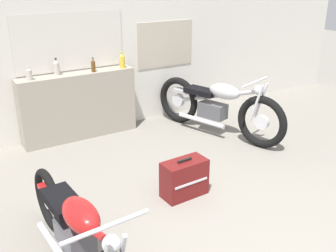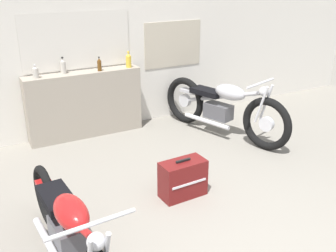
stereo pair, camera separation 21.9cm
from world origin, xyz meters
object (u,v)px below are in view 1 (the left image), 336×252
(bottle_left_center, at_px, (57,68))
(motorcycle_red, at_px, (77,230))
(bottle_right_center, at_px, (122,61))
(hard_case_darkred, at_px, (184,178))
(bottle_leftmost, at_px, (29,74))
(bottle_center, at_px, (93,66))
(motorcycle_silver, at_px, (217,106))

(bottle_left_center, distance_m, motorcycle_red, 2.88)
(bottle_right_center, height_order, motorcycle_red, bottle_right_center)
(motorcycle_red, bearing_deg, hard_case_darkred, 20.21)
(bottle_leftmost, distance_m, motorcycle_red, 2.73)
(bottle_left_center, distance_m, bottle_right_center, 0.95)
(bottle_leftmost, height_order, bottle_left_center, bottle_left_center)
(bottle_left_center, distance_m, bottle_center, 0.50)
(bottle_left_center, bearing_deg, bottle_right_center, -5.39)
(bottle_right_center, xyz_separation_m, motorcycle_red, (-1.67, -2.61, -0.68))
(bottle_leftmost, bearing_deg, motorcycle_silver, -20.74)
(bottle_leftmost, height_order, motorcycle_red, bottle_leftmost)
(motorcycle_red, xyz_separation_m, hard_case_darkred, (1.38, 0.51, -0.18))
(motorcycle_red, bearing_deg, motorcycle_silver, 31.89)
(bottle_leftmost, bearing_deg, bottle_center, -1.32)
(bottle_leftmost, relative_size, motorcycle_red, 0.09)
(motorcycle_silver, bearing_deg, hard_case_darkred, -138.81)
(hard_case_darkred, bearing_deg, bottle_left_center, 106.53)
(bottle_center, xyz_separation_m, motorcycle_silver, (1.54, -0.90, -0.62))
(motorcycle_silver, height_order, hard_case_darkred, motorcycle_silver)
(bottle_center, distance_m, bottle_right_center, 0.45)
(bottle_right_center, xyz_separation_m, motorcycle_silver, (1.09, -0.90, -0.63))
(bottle_leftmost, distance_m, bottle_left_center, 0.40)
(bottle_leftmost, relative_size, bottle_right_center, 0.78)
(bottle_leftmost, bearing_deg, bottle_right_center, -0.77)
(bottle_leftmost, relative_size, motorcycle_silver, 0.09)
(bottle_center, bearing_deg, motorcycle_red, -115.01)
(bottle_leftmost, bearing_deg, bottle_left_center, 10.44)
(bottle_center, relative_size, motorcycle_red, 0.10)
(hard_case_darkred, bearing_deg, bottle_leftmost, 116.08)
(bottle_right_center, distance_m, hard_case_darkred, 2.30)
(bottle_right_center, height_order, hard_case_darkred, bottle_right_center)
(bottle_leftmost, height_order, bottle_center, bottle_center)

